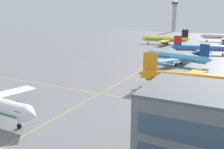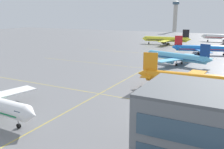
% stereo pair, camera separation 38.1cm
% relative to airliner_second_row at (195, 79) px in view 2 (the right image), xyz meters
% --- Properties ---
extents(airliner_second_row, '(36.96, 31.64, 11.49)m').
position_rel_airliner_second_row_xyz_m(airliner_second_row, '(0.00, 0.00, 0.00)').
color(airliner_second_row, orange).
rests_on(airliner_second_row, ground).
extents(airliner_third_row, '(34.29, 29.27, 10.87)m').
position_rel_airliner_second_row_xyz_m(airliner_third_row, '(-14.94, 39.53, -0.21)').
color(airliner_third_row, '#5BB7E5').
rests_on(airliner_third_row, ground).
extents(airliner_far_left_stand, '(34.37, 29.37, 10.94)m').
position_rel_airliner_second_row_xyz_m(airliner_far_left_stand, '(-9.13, 75.64, -0.19)').
color(airliner_far_left_stand, blue).
rests_on(airliner_far_left_stand, ground).
extents(airliner_far_right_stand, '(38.17, 32.73, 11.86)m').
position_rel_airliner_second_row_xyz_m(airliner_far_right_stand, '(-41.29, 114.82, 0.13)').
color(airliner_far_right_stand, yellow).
rests_on(airliner_far_right_stand, ground).
extents(taxiway_markings, '(117.13, 177.42, 0.01)m').
position_rel_airliner_second_row_xyz_m(taxiway_markings, '(-24.97, 4.35, -3.92)').
color(taxiway_markings, yellow).
rests_on(taxiway_markings, ground).
extents(control_tower, '(8.82, 8.82, 39.78)m').
position_rel_airliner_second_row_xyz_m(control_tower, '(-69.32, 254.29, 19.05)').
color(control_tower, '#ADA89E').
rests_on(control_tower, ground).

